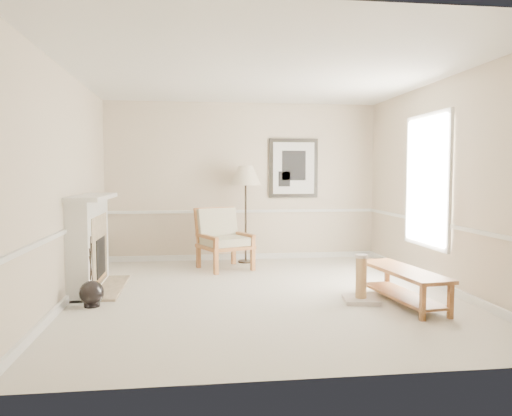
{
  "coord_description": "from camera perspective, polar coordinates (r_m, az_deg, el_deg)",
  "views": [
    {
      "loc": [
        -0.94,
        -6.46,
        1.61
      ],
      "look_at": [
        -0.02,
        0.7,
        1.1
      ],
      "focal_mm": 35.0,
      "sensor_mm": 36.0,
      "label": 1
    }
  ],
  "objects": [
    {
      "name": "ground",
      "position": [
        6.72,
        0.93,
        -9.82
      ],
      "size": [
        5.5,
        5.5,
        0.0
      ],
      "primitive_type": "plane",
      "color": "silver",
      "rests_on": "ground"
    },
    {
      "name": "floor_lamp",
      "position": [
        8.91,
        -1.19,
        3.42
      ],
      "size": [
        0.68,
        0.68,
        1.74
      ],
      "rotation": [
        0.0,
        0.0,
        0.29
      ],
      "color": "black",
      "rests_on": "ground"
    },
    {
      "name": "floor_vase",
      "position": [
        6.4,
        -18.28,
        -9.29
      ],
      "size": [
        0.29,
        0.29,
        0.86
      ],
      "rotation": [
        0.0,
        0.0,
        -0.13
      ],
      "color": "black",
      "rests_on": "ground"
    },
    {
      "name": "fireplace",
      "position": [
        7.26,
        -18.45,
        -3.85
      ],
      "size": [
        0.64,
        1.64,
        1.31
      ],
      "color": "white",
      "rests_on": "ground"
    },
    {
      "name": "armchair",
      "position": [
        8.46,
        -3.91,
        -3.19
      ],
      "size": [
        1.03,
        1.06,
        1.02
      ],
      "rotation": [
        0.0,
        0.0,
        0.41
      ],
      "color": "#9F6333",
      "rests_on": "ground"
    },
    {
      "name": "scratching_post",
      "position": [
        6.43,
        11.91,
        -8.83
      ],
      "size": [
        0.48,
        0.48,
        0.6
      ],
      "rotation": [
        0.0,
        0.0,
        -0.16
      ],
      "color": "white",
      "rests_on": "ground"
    },
    {
      "name": "bench",
      "position": [
        6.44,
        16.45,
        -7.96
      ],
      "size": [
        0.64,
        1.56,
        0.43
      ],
      "rotation": [
        0.0,
        0.0,
        0.12
      ],
      "color": "#9F6333",
      "rests_on": "ground"
    },
    {
      "name": "room",
      "position": [
        6.63,
        2.03,
        6.24
      ],
      "size": [
        5.04,
        5.54,
        2.92
      ],
      "color": "beige",
      "rests_on": "ground"
    }
  ]
}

